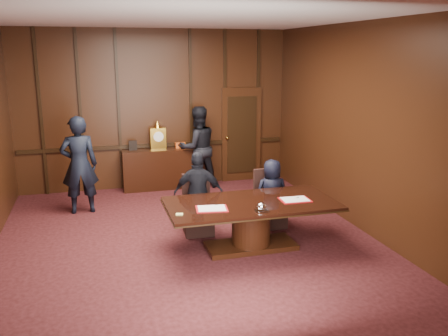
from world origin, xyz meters
The scene contains 13 objects.
room centered at (0.07, 0.14, 1.72)m, with size 7.00×7.04×3.50m.
sideboard centered at (0.00, 3.26, 0.49)m, with size 1.60×0.45×1.54m.
conference_table centered at (0.90, -0.49, 0.51)m, with size 2.62×1.32×0.76m.
folder_left centered at (0.23, -0.66, 0.77)m, with size 0.50×0.39×0.02m.
folder_right centered at (1.58, -0.59, 0.77)m, with size 0.47×0.35×0.02m.
inkstand centered at (0.90, -0.94, 0.81)m, with size 0.20×0.14×0.12m.
notepad centered at (-0.27, -0.77, 0.77)m, with size 0.10×0.07×0.01m, color #E1D26E.
chair_left centered at (0.25, 0.39, 0.29)m, with size 0.51×0.51×0.99m.
chair_right centered at (1.55, 0.39, 0.29)m, with size 0.49×0.49×0.99m.
signatory_left centered at (0.25, 0.31, 0.71)m, with size 0.83×0.35×1.42m, color black.
signatory_right centered at (1.55, 0.31, 0.61)m, with size 0.59×0.39×1.21m, color black.
witness_left centered at (-1.66, 2.03, 0.93)m, with size 0.68×0.45×1.86m, color black.
witness_right centered at (0.86, 3.10, 0.92)m, with size 0.89×0.70×1.84m, color black.
Camera 1 is at (-1.38, -7.05, 3.00)m, focal length 38.00 mm.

